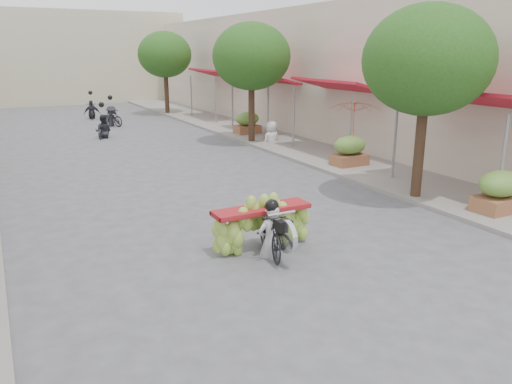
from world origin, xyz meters
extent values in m
plane|color=#5A595E|center=(0.00, 0.00, 0.00)|extent=(120.00, 120.00, 0.00)
cube|color=gray|center=(7.00, 15.00, 0.06)|extent=(4.00, 60.00, 0.12)
cube|color=beige|center=(12.00, 14.00, 3.00)|extent=(8.00, 40.00, 6.00)
cube|color=#AC1725|center=(7.12, 4.00, 2.75)|extent=(1.77, 4.20, 0.53)
cylinder|color=slate|center=(6.30, 2.10, 1.27)|extent=(0.08, 0.08, 2.55)
cylinder|color=slate|center=(6.30, 5.90, 1.27)|extent=(0.08, 0.08, 2.55)
cube|color=#AC1725|center=(7.12, 10.00, 2.75)|extent=(1.77, 4.20, 0.53)
cylinder|color=slate|center=(6.30, 8.10, 1.27)|extent=(0.08, 0.08, 2.55)
cylinder|color=slate|center=(6.30, 11.90, 1.27)|extent=(0.08, 0.08, 2.55)
cube|color=#AC1725|center=(7.12, 16.00, 2.75)|extent=(1.77, 4.20, 0.53)
cylinder|color=slate|center=(6.30, 14.10, 1.27)|extent=(0.08, 0.08, 2.55)
cylinder|color=slate|center=(6.30, 17.90, 1.27)|extent=(0.08, 0.08, 2.55)
cube|color=#AC1725|center=(7.12, 22.00, 2.75)|extent=(1.77, 4.20, 0.53)
cylinder|color=slate|center=(6.30, 20.10, 1.27)|extent=(0.08, 0.08, 2.55)
cylinder|color=slate|center=(6.30, 23.90, 1.27)|extent=(0.08, 0.08, 2.55)
cube|color=beige|center=(0.00, 38.00, 3.50)|extent=(20.00, 6.00, 7.00)
cylinder|color=#3A2719|center=(5.40, 4.00, 1.60)|extent=(0.28, 0.28, 3.20)
ellipsoid|color=#265519|center=(5.40, 4.00, 3.80)|extent=(3.40, 3.40, 2.90)
cylinder|color=#3A2719|center=(5.40, 14.00, 1.60)|extent=(0.28, 0.28, 3.20)
ellipsoid|color=#265519|center=(5.40, 14.00, 3.80)|extent=(3.40, 3.40, 2.90)
cylinder|color=#3A2719|center=(5.40, 26.00, 1.60)|extent=(0.28, 0.28, 3.20)
ellipsoid|color=#265519|center=(5.40, 26.00, 3.80)|extent=(3.40, 3.40, 2.90)
cube|color=brown|center=(6.20, 2.00, 0.37)|extent=(1.20, 0.80, 0.50)
ellipsoid|color=#5D8C34|center=(6.20, 2.00, 0.95)|extent=(1.20, 0.88, 0.66)
cube|color=brown|center=(6.20, 8.00, 0.37)|extent=(1.20, 0.80, 0.50)
ellipsoid|color=#5D8C34|center=(6.20, 8.00, 0.95)|extent=(1.20, 0.88, 0.66)
cube|color=brown|center=(6.20, 16.00, 0.37)|extent=(1.20, 0.80, 0.50)
ellipsoid|color=#5D8C34|center=(6.20, 16.00, 0.95)|extent=(1.20, 0.88, 0.66)
imported|color=black|center=(-0.14, 2.49, 0.49)|extent=(0.88, 1.75, 0.99)
cylinder|color=silver|center=(-0.14, 1.84, 0.62)|extent=(0.10, 0.66, 0.66)
cube|color=black|center=(-0.14, 1.94, 0.80)|extent=(0.28, 0.22, 0.22)
cylinder|color=silver|center=(-0.14, 2.04, 1.02)|extent=(0.60, 0.05, 0.05)
cube|color=maroon|center=(-0.14, 2.84, 0.88)|extent=(2.10, 0.55, 0.10)
imported|color=silver|center=(-0.14, 2.44, 1.10)|extent=(0.58, 0.43, 1.60)
sphere|color=black|center=(-0.14, 2.41, 1.87)|extent=(0.28, 0.28, 0.28)
imported|color=#AE3917|center=(6.22, 7.84, 2.42)|extent=(1.82, 1.82, 1.64)
imported|color=silver|center=(6.15, 13.49, 1.03)|extent=(0.97, 0.66, 1.82)
imported|color=black|center=(-0.20, 18.61, 0.40)|extent=(1.15, 1.50, 0.80)
imported|color=#27272F|center=(-0.20, 18.61, 1.12)|extent=(0.93, 0.81, 1.65)
sphere|color=black|center=(-0.20, 18.61, 1.58)|extent=(0.26, 0.26, 0.26)
imported|color=black|center=(0.98, 22.22, 0.48)|extent=(1.22, 1.63, 0.95)
imported|color=#27272F|center=(0.98, 22.22, 1.12)|extent=(1.19, 1.01, 1.65)
sphere|color=black|center=(0.98, 22.22, 1.58)|extent=(0.26, 0.26, 0.26)
imported|color=black|center=(0.62, 26.05, 0.44)|extent=(0.89, 1.66, 0.88)
imported|color=#27272F|center=(0.62, 26.05, 1.12)|extent=(1.06, 0.73, 1.65)
sphere|color=black|center=(0.62, 26.05, 1.58)|extent=(0.26, 0.26, 0.26)
camera|label=1|loc=(-4.83, -5.79, 4.04)|focal=35.00mm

